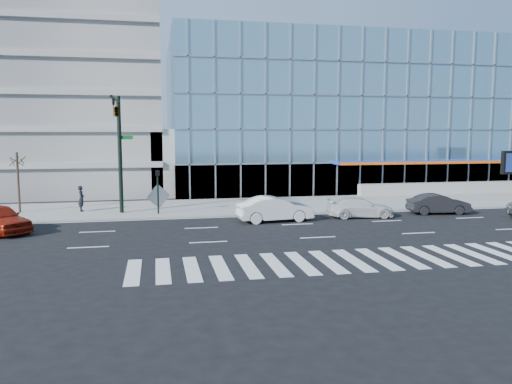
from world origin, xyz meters
TOP-DOWN VIEW (x-y plane):
  - ground at (0.00, 0.00)m, footprint 160.00×160.00m
  - sidewalk at (0.00, 8.00)m, footprint 120.00×8.00m
  - theatre_building at (14.00, 26.00)m, footprint 42.00×26.00m
  - parking_garage at (-20.00, 26.00)m, footprint 24.00×24.00m
  - ramp_block at (-6.00, 18.00)m, footprint 6.00×8.00m
  - tower_backdrop at (-30.00, 70.00)m, footprint 14.00×14.00m
  - retaining_wall at (24.00, 11.60)m, footprint 30.00×0.80m
  - traffic_signal at (-11.00, 4.57)m, footprint 1.14×5.74m
  - ped_signal_post at (-8.50, 4.94)m, footprint 0.30×0.33m
  - street_tree_near at (-18.00, 7.50)m, footprint 1.10×1.10m
  - white_suv at (4.86, 1.72)m, footprint 4.69×2.26m
  - white_sedan at (-1.14, 1.34)m, footprint 5.03×2.16m
  - dark_sedan at (10.86, 1.98)m, footprint 4.41×2.01m
  - pedestrian at (-13.82, 7.14)m, footprint 0.46×0.68m
  - tilted_panel at (-8.47, 7.25)m, footprint 1.72×0.76m

SIDE VIEW (x-z plane):
  - ground at x=0.00m, z-range 0.00..0.00m
  - sidewalk at x=0.00m, z-range 0.00..0.15m
  - retaining_wall at x=24.00m, z-range 0.15..1.15m
  - white_suv at x=4.86m, z-range 0.00..1.32m
  - dark_sedan at x=10.86m, z-range 0.00..1.40m
  - white_sedan at x=-1.14m, z-range 0.00..1.61m
  - pedestrian at x=-13.82m, z-range 0.15..1.97m
  - tilted_panel at x=-8.47m, z-range 0.15..1.99m
  - ped_signal_post at x=-8.50m, z-range 0.64..3.64m
  - ramp_block at x=-6.00m, z-range 0.00..6.00m
  - street_tree_near at x=-18.00m, z-range 1.66..5.89m
  - traffic_signal at x=-11.00m, z-range 2.16..10.16m
  - theatre_building at x=14.00m, z-range 0.00..15.00m
  - parking_garage at x=-20.00m, z-range 0.00..20.00m
  - tower_backdrop at x=-30.00m, z-range 0.00..48.00m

